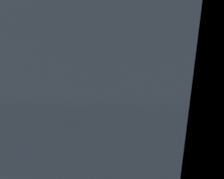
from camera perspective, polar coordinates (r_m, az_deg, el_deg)
parking_meter at (r=3.01m, az=-8.33°, el=-3.12°), size 0.15×0.16×1.35m
pedestrian_at_meter at (r=2.88m, az=4.03°, el=-3.13°), size 0.61×0.56×1.66m
background_railing at (r=4.83m, az=2.60°, el=-4.63°), size 24.06×0.06×1.06m
backdrop_wall at (r=7.51m, az=5.95°, el=3.39°), size 32.00×0.50×3.67m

